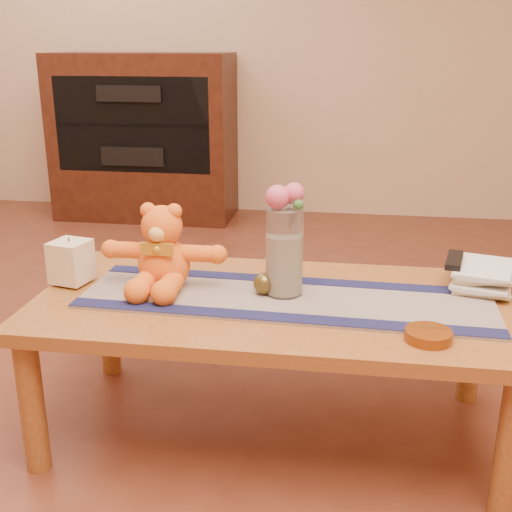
# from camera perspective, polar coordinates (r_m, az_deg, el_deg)

# --- Properties ---
(floor) EXTENTS (5.50, 5.50, 0.00)m
(floor) POSITION_cam_1_polar(r_m,az_deg,el_deg) (2.11, 1.39, -15.17)
(floor) COLOR #572619
(floor) RESTS_ON ground
(wall_back) EXTENTS (5.50, 0.00, 5.50)m
(wall_back) POSITION_cam_1_polar(r_m,az_deg,el_deg) (4.50, 6.37, 20.76)
(wall_back) COLOR tan
(wall_back) RESTS_ON floor
(coffee_table_top) EXTENTS (1.40, 0.70, 0.04)m
(coffee_table_top) POSITION_cam_1_polar(r_m,az_deg,el_deg) (1.90, 1.49, -4.35)
(coffee_table_top) COLOR brown
(coffee_table_top) RESTS_ON floor
(table_leg_fl) EXTENTS (0.07, 0.07, 0.41)m
(table_leg_fl) POSITION_cam_1_polar(r_m,az_deg,el_deg) (1.94, -19.31, -12.44)
(table_leg_fl) COLOR brown
(table_leg_fl) RESTS_ON floor
(table_leg_fr) EXTENTS (0.07, 0.07, 0.41)m
(table_leg_fr) POSITION_cam_1_polar(r_m,az_deg,el_deg) (1.79, 21.67, -15.53)
(table_leg_fr) COLOR brown
(table_leg_fr) RESTS_ON floor
(table_leg_bl) EXTENTS (0.07, 0.07, 0.41)m
(table_leg_bl) POSITION_cam_1_polar(r_m,az_deg,el_deg) (2.41, -13.01, -5.61)
(table_leg_bl) COLOR brown
(table_leg_bl) RESTS_ON floor
(table_leg_br) EXTENTS (0.07, 0.07, 0.41)m
(table_leg_br) POSITION_cam_1_polar(r_m,az_deg,el_deg) (2.29, 18.66, -7.47)
(table_leg_br) COLOR brown
(table_leg_br) RESTS_ON floor
(persian_runner) EXTENTS (1.21, 0.39, 0.01)m
(persian_runner) POSITION_cam_1_polar(r_m,az_deg,el_deg) (1.89, 2.65, -3.81)
(persian_runner) COLOR #201C4F
(persian_runner) RESTS_ON coffee_table_top
(runner_border_near) EXTENTS (1.20, 0.10, 0.00)m
(runner_border_near) POSITION_cam_1_polar(r_m,az_deg,el_deg) (1.75, 1.99, -5.44)
(runner_border_near) COLOR #151740
(runner_border_near) RESTS_ON persian_runner
(runner_border_far) EXTENTS (1.20, 0.10, 0.00)m
(runner_border_far) POSITION_cam_1_polar(r_m,az_deg,el_deg) (2.02, 3.22, -2.14)
(runner_border_far) COLOR #151740
(runner_border_far) RESTS_ON persian_runner
(teddy_bear) EXTENTS (0.36, 0.30, 0.24)m
(teddy_bear) POSITION_cam_1_polar(r_m,az_deg,el_deg) (1.96, -8.25, 0.78)
(teddy_bear) COLOR orange
(teddy_bear) RESTS_ON persian_runner
(pillar_candle) EXTENTS (0.13, 0.13, 0.13)m
(pillar_candle) POSITION_cam_1_polar(r_m,az_deg,el_deg) (2.07, -16.14, -0.45)
(pillar_candle) COLOR beige
(pillar_candle) RESTS_ON persian_runner
(candle_wick) EXTENTS (0.00, 0.00, 0.01)m
(candle_wick) POSITION_cam_1_polar(r_m,az_deg,el_deg) (2.05, -16.32, 1.41)
(candle_wick) COLOR black
(candle_wick) RESTS_ON pillar_candle
(glass_vase) EXTENTS (0.11, 0.11, 0.26)m
(glass_vase) POSITION_cam_1_polar(r_m,az_deg,el_deg) (1.87, 2.53, 0.38)
(glass_vase) COLOR silver
(glass_vase) RESTS_ON persian_runner
(potpourri_fill) EXTENTS (0.09, 0.09, 0.18)m
(potpourri_fill) POSITION_cam_1_polar(r_m,az_deg,el_deg) (1.88, 2.52, -0.75)
(potpourri_fill) COLOR beige
(potpourri_fill) RESTS_ON glass_vase
(rose_left) EXTENTS (0.07, 0.07, 0.07)m
(rose_left) POSITION_cam_1_polar(r_m,az_deg,el_deg) (1.82, 1.94, 5.26)
(rose_left) COLOR #C84668
(rose_left) RESTS_ON glass_vase
(rose_right) EXTENTS (0.06, 0.06, 0.06)m
(rose_right) POSITION_cam_1_polar(r_m,az_deg,el_deg) (1.83, 3.41, 5.61)
(rose_right) COLOR #C84668
(rose_right) RESTS_ON glass_vase
(blue_flower_back) EXTENTS (0.04, 0.04, 0.04)m
(blue_flower_back) POSITION_cam_1_polar(r_m,az_deg,el_deg) (1.86, 3.03, 5.33)
(blue_flower_back) COLOR #455A97
(blue_flower_back) RESTS_ON glass_vase
(blue_flower_side) EXTENTS (0.04, 0.04, 0.04)m
(blue_flower_side) POSITION_cam_1_polar(r_m,az_deg,el_deg) (1.85, 1.74, 5.03)
(blue_flower_side) COLOR #455A97
(blue_flower_side) RESTS_ON glass_vase
(leaf_sprig) EXTENTS (0.03, 0.03, 0.03)m
(leaf_sprig) POSITION_cam_1_polar(r_m,az_deg,el_deg) (1.81, 3.79, 4.59)
(leaf_sprig) COLOR #33662D
(leaf_sprig) RESTS_ON glass_vase
(bronze_ball) EXTENTS (0.08, 0.08, 0.07)m
(bronze_ball) POSITION_cam_1_polar(r_m,az_deg,el_deg) (1.90, 0.74, -2.47)
(bronze_ball) COLOR #52441B
(bronze_ball) RESTS_ON persian_runner
(book_bottom) EXTENTS (0.20, 0.25, 0.02)m
(book_bottom) POSITION_cam_1_polar(r_m,az_deg,el_deg) (2.09, 17.07, -2.21)
(book_bottom) COLOR beige
(book_bottom) RESTS_ON coffee_table_top
(book_lower) EXTENTS (0.22, 0.26, 0.02)m
(book_lower) POSITION_cam_1_polar(r_m,az_deg,el_deg) (2.08, 17.25, -1.77)
(book_lower) COLOR beige
(book_lower) RESTS_ON book_bottom
(book_upper) EXTENTS (0.19, 0.24, 0.02)m
(book_upper) POSITION_cam_1_polar(r_m,az_deg,el_deg) (2.08, 17.01, -1.18)
(book_upper) COLOR beige
(book_upper) RESTS_ON book_lower
(book_top) EXTENTS (0.22, 0.26, 0.02)m
(book_top) POSITION_cam_1_polar(r_m,az_deg,el_deg) (2.07, 17.33, -0.76)
(book_top) COLOR beige
(book_top) RESTS_ON book_upper
(tv_remote) EXTENTS (0.08, 0.17, 0.02)m
(tv_remote) POSITION_cam_1_polar(r_m,az_deg,el_deg) (2.05, 17.25, -0.36)
(tv_remote) COLOR black
(tv_remote) RESTS_ON book_top
(amber_dish) EXTENTS (0.16, 0.16, 0.03)m
(amber_dish) POSITION_cam_1_polar(r_m,az_deg,el_deg) (1.69, 15.09, -6.84)
(amber_dish) COLOR #BF5914
(amber_dish) RESTS_ON coffee_table_top
(media_cabinet) EXTENTS (1.20, 0.50, 1.10)m
(media_cabinet) POSITION_cam_1_polar(r_m,az_deg,el_deg) (4.49, -9.91, 10.37)
(media_cabinet) COLOR black
(media_cabinet) RESTS_ON floor
(cabinet_cavity) EXTENTS (1.02, 0.03, 0.61)m
(cabinet_cavity) POSITION_cam_1_polar(r_m,az_deg,el_deg) (4.26, -10.99, 11.36)
(cabinet_cavity) COLOR black
(cabinet_cavity) RESTS_ON media_cabinet
(cabinet_shelf) EXTENTS (1.02, 0.20, 0.02)m
(cabinet_shelf) POSITION_cam_1_polar(r_m,az_deg,el_deg) (4.34, -10.62, 11.51)
(cabinet_shelf) COLOR black
(cabinet_shelf) RESTS_ON media_cabinet
(stereo_upper) EXTENTS (0.42, 0.28, 0.10)m
(stereo_upper) POSITION_cam_1_polar(r_m,az_deg,el_deg) (4.34, -10.69, 14.14)
(stereo_upper) COLOR black
(stereo_upper) RESTS_ON media_cabinet
(stereo_lower) EXTENTS (0.42, 0.28, 0.12)m
(stereo_lower) POSITION_cam_1_polar(r_m,az_deg,el_deg) (4.39, -10.38, 8.98)
(stereo_lower) COLOR black
(stereo_lower) RESTS_ON media_cabinet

